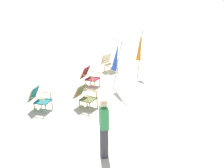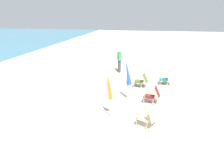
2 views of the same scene
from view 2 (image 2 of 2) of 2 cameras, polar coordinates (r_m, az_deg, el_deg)
ground_plane at (r=10.25m, az=12.75°, el=-3.67°), size 80.00×80.00×0.00m
beach_chair_back_left at (r=11.30m, az=8.44°, el=1.12°), size 0.71×0.84×0.79m
beach_chair_front_right at (r=12.00m, az=15.36°, el=1.73°), size 0.60×0.72×0.80m
beach_chair_back_right at (r=7.46m, az=10.45°, el=-9.02°), size 0.82×0.86×0.82m
beach_chair_mid_center at (r=9.41m, az=11.60°, el=-2.90°), size 0.66×0.79×0.80m
umbrella_furled_blue at (r=9.24m, az=4.51°, el=3.17°), size 0.44×0.56×2.08m
umbrella_furled_orange at (r=7.54m, az=-0.91°, el=-0.87°), size 0.75×0.24×2.03m
person_near_chairs at (r=13.98m, az=2.10°, el=6.66°), size 0.39×0.34×1.63m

